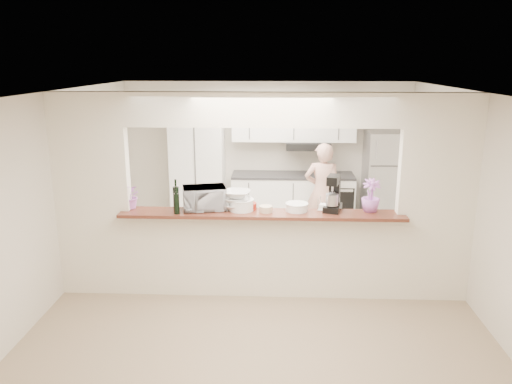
# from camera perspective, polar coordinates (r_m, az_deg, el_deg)

# --- Properties ---
(floor) EXTENTS (6.00, 6.00, 0.00)m
(floor) POSITION_cam_1_polar(r_m,az_deg,el_deg) (6.41, 0.64, -11.56)
(floor) COLOR gray
(floor) RESTS_ON ground
(tile_overlay) EXTENTS (5.00, 2.90, 0.01)m
(tile_overlay) POSITION_cam_1_polar(r_m,az_deg,el_deg) (7.82, 1.02, -6.48)
(tile_overlay) COLOR beige
(tile_overlay) RESTS_ON floor
(partition) EXTENTS (5.00, 0.15, 2.50)m
(partition) POSITION_cam_1_polar(r_m,az_deg,el_deg) (5.90, 0.68, 1.45)
(partition) COLOR white
(partition) RESTS_ON floor
(bar_counter) EXTENTS (3.40, 0.38, 1.09)m
(bar_counter) POSITION_cam_1_polar(r_m,az_deg,el_deg) (6.17, 0.66, -6.79)
(bar_counter) COLOR white
(bar_counter) RESTS_ON floor
(kitchen_cabinets) EXTENTS (3.15, 0.62, 2.25)m
(kitchen_cabinets) POSITION_cam_1_polar(r_m,az_deg,el_deg) (8.67, 0.03, 2.35)
(kitchen_cabinets) COLOR silver
(kitchen_cabinets) RESTS_ON floor
(refrigerator) EXTENTS (0.75, 0.70, 1.70)m
(refrigerator) POSITION_cam_1_polar(r_m,az_deg,el_deg) (8.82, 14.69, 1.24)
(refrigerator) COLOR #ABABB0
(refrigerator) RESTS_ON floor
(flower_left) EXTENTS (0.30, 0.27, 0.31)m
(flower_left) POSITION_cam_1_polar(r_m,az_deg,el_deg) (6.26, -14.10, -0.46)
(flower_left) COLOR #C367BB
(flower_left) RESTS_ON bar_counter
(wine_bottle_a) EXTENTS (0.07, 0.07, 0.37)m
(wine_bottle_a) POSITION_cam_1_polar(r_m,az_deg,el_deg) (6.15, -9.13, -0.58)
(wine_bottle_a) COLOR black
(wine_bottle_a) RESTS_ON bar_counter
(wine_bottle_b) EXTENTS (0.07, 0.07, 0.33)m
(wine_bottle_b) POSITION_cam_1_polar(r_m,az_deg,el_deg) (5.94, -9.07, -1.27)
(wine_bottle_b) COLOR black
(wine_bottle_b) RESTS_ON bar_counter
(toaster_oven) EXTENTS (0.57, 0.45, 0.28)m
(toaster_oven) POSITION_cam_1_polar(r_m,az_deg,el_deg) (6.07, -5.93, -0.70)
(toaster_oven) COLOR #B4B5BA
(toaster_oven) RESTS_ON bar_counter
(serving_bowls) EXTENTS (0.35, 0.35, 0.23)m
(serving_bowls) POSITION_cam_1_polar(r_m,az_deg,el_deg) (6.03, -2.16, -0.97)
(serving_bowls) COLOR silver
(serving_bowls) RESTS_ON bar_counter
(plate_stack_a) EXTENTS (0.31, 0.31, 0.14)m
(plate_stack_a) POSITION_cam_1_polar(r_m,az_deg,el_deg) (6.02, -1.69, -1.45)
(plate_stack_a) COLOR white
(plate_stack_a) RESTS_ON bar_counter
(plate_stack_b) EXTENTS (0.27, 0.27, 0.10)m
(plate_stack_b) POSITION_cam_1_polar(r_m,az_deg,el_deg) (6.02, 4.69, -1.72)
(plate_stack_b) COLOR white
(plate_stack_b) RESTS_ON bar_counter
(red_bowl) EXTENTS (0.17, 0.17, 0.08)m
(red_bowl) POSITION_cam_1_polar(r_m,az_deg,el_deg) (6.07, -0.72, -1.61)
(red_bowl) COLOR maroon
(red_bowl) RESTS_ON bar_counter
(tan_bowl) EXTENTS (0.16, 0.16, 0.07)m
(tan_bowl) POSITION_cam_1_polar(r_m,az_deg,el_deg) (5.96, 1.14, -1.95)
(tan_bowl) COLOR #CDB491
(tan_bowl) RESTS_ON bar_counter
(utensil_caddy) EXTENTS (0.28, 0.21, 0.23)m
(utensil_caddy) POSITION_cam_1_polar(r_m,az_deg,el_deg) (6.05, 8.29, -1.25)
(utensil_caddy) COLOR silver
(utensil_caddy) RESTS_ON bar_counter
(stand_mixer) EXTENTS (0.26, 0.33, 0.44)m
(stand_mixer) POSITION_cam_1_polar(r_m,az_deg,el_deg) (6.04, 8.82, -0.32)
(stand_mixer) COLOR black
(stand_mixer) RESTS_ON bar_counter
(flower_right) EXTENTS (0.24, 0.24, 0.40)m
(flower_right) POSITION_cam_1_polar(r_m,az_deg,el_deg) (6.09, 13.00, -0.38)
(flower_right) COLOR #CC6FCF
(flower_right) RESTS_ON bar_counter
(person) EXTENTS (0.60, 0.42, 1.58)m
(person) POSITION_cam_1_polar(r_m,az_deg,el_deg) (8.08, 7.58, -0.03)
(person) COLOR tan
(person) RESTS_ON floor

